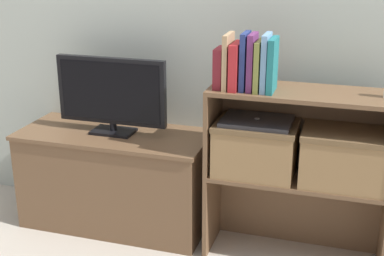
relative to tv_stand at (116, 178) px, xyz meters
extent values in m
plane|color=#BCB2A3|center=(0.45, -0.21, -0.27)|extent=(16.00, 16.00, 0.00)
cube|color=#B2BCB2|center=(0.45, 0.25, 0.93)|extent=(10.00, 0.05, 2.40)
cube|color=brown|center=(0.00, 0.00, -0.01)|extent=(0.99, 0.42, 0.51)
cube|color=brown|center=(0.00, 0.00, 0.25)|extent=(1.01, 0.44, 0.02)
cube|color=black|center=(0.00, 0.00, 0.27)|extent=(0.22, 0.14, 0.01)
cylinder|color=black|center=(0.00, 0.00, 0.30)|extent=(0.04, 0.04, 0.04)
cube|color=black|center=(0.00, 0.00, 0.49)|extent=(0.59, 0.04, 0.35)
cube|color=black|center=(0.00, -0.02, 0.49)|extent=(0.54, 0.00, 0.30)
cube|color=brown|center=(0.56, -0.06, -0.05)|extent=(0.02, 0.31, 0.43)
cube|color=brown|center=(1.38, -0.06, -0.05)|extent=(0.02, 0.31, 0.43)
cube|color=brown|center=(0.97, 0.09, -0.05)|extent=(0.81, 0.02, 0.43)
cube|color=brown|center=(0.97, -0.06, 0.16)|extent=(0.81, 0.31, 0.02)
cube|color=brown|center=(0.56, -0.06, 0.38)|extent=(0.02, 0.31, 0.42)
cube|color=brown|center=(0.97, 0.09, 0.38)|extent=(0.81, 0.02, 0.42)
cube|color=brown|center=(0.97, -0.06, 0.57)|extent=(0.81, 0.31, 0.02)
cube|color=maroon|center=(0.60, -0.11, 0.68)|extent=(0.04, 0.12, 0.18)
cube|color=tan|center=(0.63, -0.11, 0.71)|extent=(0.02, 0.15, 0.25)
cube|color=#B22328|center=(0.67, -0.11, 0.69)|extent=(0.04, 0.16, 0.21)
cube|color=navy|center=(0.71, -0.11, 0.71)|extent=(0.02, 0.14, 0.26)
cube|color=#6B2D66|center=(0.74, -0.11, 0.71)|extent=(0.03, 0.13, 0.25)
cube|color=olive|center=(0.77, -0.11, 0.70)|extent=(0.02, 0.15, 0.23)
cube|color=#709ECC|center=(0.80, -0.11, 0.71)|extent=(0.02, 0.14, 0.26)
cube|color=#1E7075|center=(0.83, -0.11, 0.70)|extent=(0.03, 0.15, 0.24)
cube|color=#937047|center=(0.77, -0.07, 0.29)|extent=(0.37, 0.27, 0.25)
cube|color=brown|center=(0.77, -0.07, 0.41)|extent=(0.38, 0.28, 0.02)
cube|color=#937047|center=(1.17, -0.07, 0.29)|extent=(0.37, 0.27, 0.25)
cube|color=brown|center=(1.17, -0.07, 0.41)|extent=(0.38, 0.28, 0.02)
cube|color=#2D2D33|center=(0.77, -0.07, 0.43)|extent=(0.32, 0.24, 0.02)
cylinder|color=#99999E|center=(0.77, -0.07, 0.44)|extent=(0.02, 0.02, 0.00)
camera|label=1|loc=(1.17, -2.41, 1.22)|focal=50.00mm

